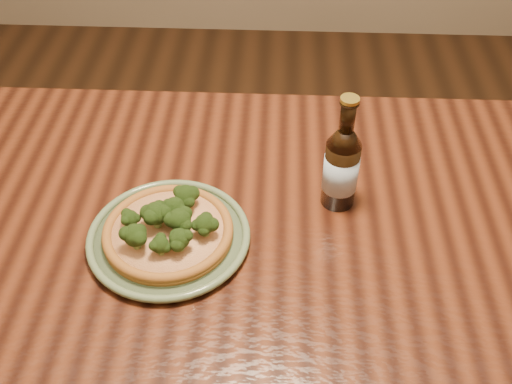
{
  "coord_description": "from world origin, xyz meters",
  "views": [
    {
      "loc": [
        0.01,
        -0.61,
        1.53
      ],
      "look_at": [
        -0.03,
        0.15,
        0.82
      ],
      "focal_mm": 42.0,
      "sensor_mm": 36.0,
      "label": 1
    }
  ],
  "objects_px": {
    "table": "(268,273)",
    "beer_bottle": "(341,166)",
    "plate": "(169,237)",
    "pizza": "(168,229)"
  },
  "relations": [
    {
      "from": "plate",
      "to": "pizza",
      "type": "distance_m",
      "value": 0.02
    },
    {
      "from": "plate",
      "to": "beer_bottle",
      "type": "distance_m",
      "value": 0.33
    },
    {
      "from": "table",
      "to": "beer_bottle",
      "type": "distance_m",
      "value": 0.24
    },
    {
      "from": "table",
      "to": "beer_bottle",
      "type": "relative_size",
      "value": 6.94
    },
    {
      "from": "beer_bottle",
      "to": "pizza",
      "type": "bearing_deg",
      "value": -161.37
    },
    {
      "from": "table",
      "to": "beer_bottle",
      "type": "xyz_separation_m",
      "value": [
        0.12,
        0.1,
        0.18
      ]
    },
    {
      "from": "table",
      "to": "plate",
      "type": "relative_size",
      "value": 5.63
    },
    {
      "from": "table",
      "to": "plate",
      "type": "bearing_deg",
      "value": -176.32
    },
    {
      "from": "table",
      "to": "plate",
      "type": "xyz_separation_m",
      "value": [
        -0.17,
        -0.01,
        0.1
      ]
    },
    {
      "from": "plate",
      "to": "beer_bottle",
      "type": "xyz_separation_m",
      "value": [
        0.3,
        0.11,
        0.08
      ]
    }
  ]
}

